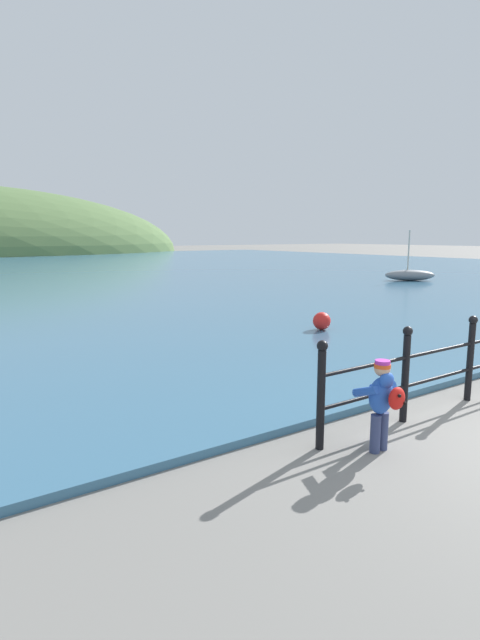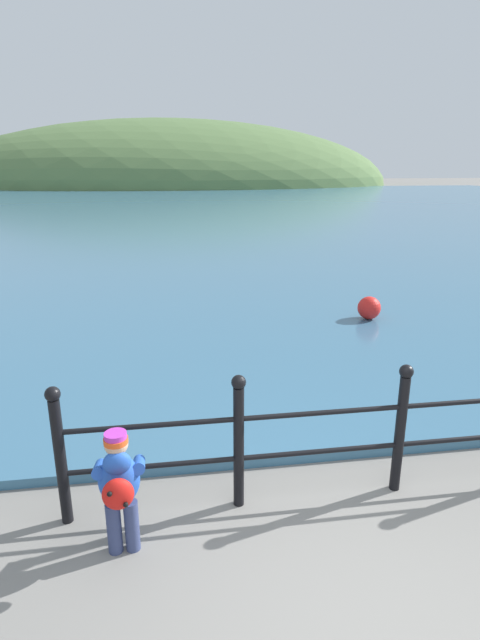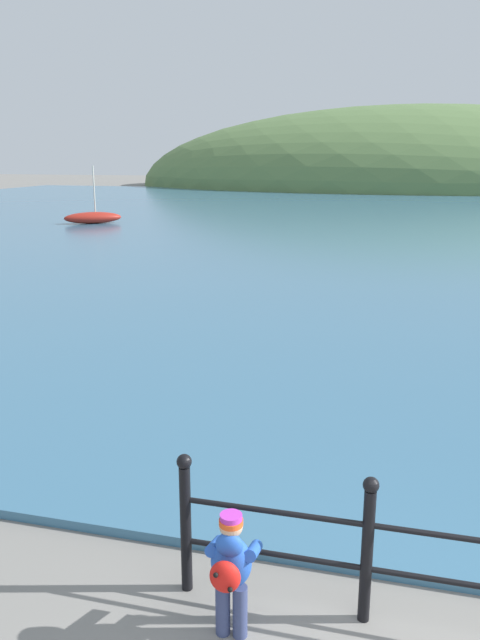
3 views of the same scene
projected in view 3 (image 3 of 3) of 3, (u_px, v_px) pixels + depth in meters
name	position (u px, v px, depth m)	size (l,w,h in m)	color
water	(412.00, 221.00, 33.17)	(80.00, 60.00, 0.10)	#386684
far_hillside	(408.00, 187.00, 68.68)	(60.99, 33.55, 17.31)	#567542
iron_railing	(469.00, 561.00, 4.45)	(4.40, 0.12, 1.21)	black
child_in_coat	(231.00, 565.00, 4.47)	(0.39, 0.53, 1.00)	navy
boat_twin_mast	(93.00, 218.00, 31.30)	(2.84, 2.31, 2.84)	maroon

